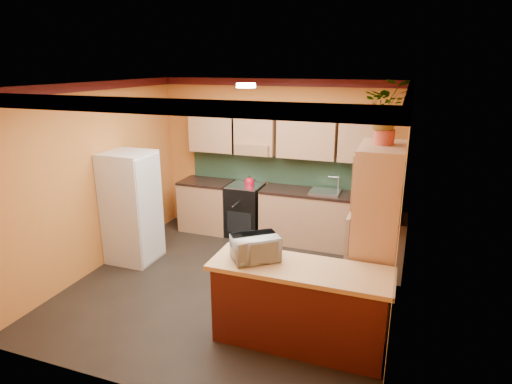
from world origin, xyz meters
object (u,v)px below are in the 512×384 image
base_cabinets_back (279,215)px  fridge (131,207)px  pantry (375,236)px  stove (245,210)px  breakfast_bar (299,308)px  microwave (255,248)px

base_cabinets_back → fridge: bearing=-141.2°
fridge → pantry: size_ratio=0.81×
fridge → pantry: (3.60, -0.39, 0.20)m
stove → fridge: 2.01m
fridge → pantry: bearing=-6.2°
base_cabinets_back → breakfast_bar: bearing=-69.2°
stove → breakfast_bar: bearing=-58.6°
base_cabinets_back → breakfast_bar: same height
pantry → breakfast_bar: pantry is taller
fridge → microwave: bearing=-26.4°
base_cabinets_back → stove: (-0.62, -0.00, 0.02)m
stove → pantry: (2.34, -1.91, 0.59)m
fridge → pantry: 3.63m
base_cabinets_back → breakfast_bar: 2.92m
fridge → base_cabinets_back: bearing=38.8°
pantry → breakfast_bar: 1.22m
fridge → breakfast_bar: bearing=-22.4°
base_cabinets_back → fridge: size_ratio=2.15×
pantry → breakfast_bar: (-0.68, -0.82, -0.61)m
pantry → stove: bearing=140.8°
base_cabinets_back → pantry: size_ratio=1.74×
pantry → microwave: 1.43m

